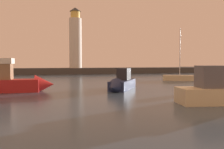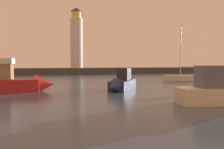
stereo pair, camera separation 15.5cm
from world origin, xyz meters
The scene contains 6 objects.
ground_plane centered at (0.00, 30.56, 0.00)m, with size 220.00×220.00×0.00m, color #384C60.
breakwater centered at (0.00, 61.13, 0.82)m, with size 84.18×5.24×1.65m, color #423F3D.
lighthouse centered at (2.98, 61.13, 9.40)m, with size 3.35×3.35×16.37m.
motorboat_3 centered at (3.37, 22.13, 0.75)m, with size 5.38×6.95×2.70m.
motorboat_4 centered at (-8.18, 23.52, 1.18)m, with size 8.30×2.53×3.85m.
sailboat_moored centered at (17.84, 31.98, 0.52)m, with size 7.02×4.27×8.90m.
Camera 2 is at (-4.55, -2.65, 3.06)m, focal length 37.16 mm.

